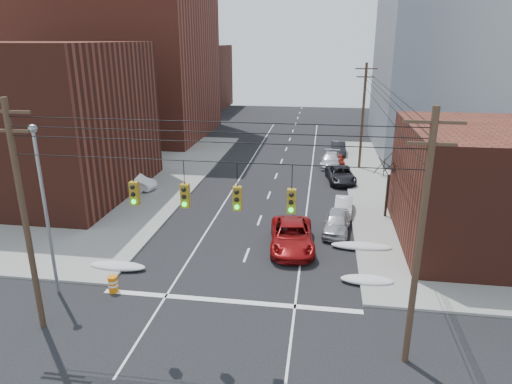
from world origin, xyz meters
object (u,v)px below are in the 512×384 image
(parked_car_d, at_px, (331,160))
(parked_car_e, at_px, (338,160))
(parked_car_a, at_px, (337,223))
(construction_barrel, at_px, (113,284))
(parked_car_f, at_px, (338,148))
(red_pickup, at_px, (292,236))
(parked_car_b, at_px, (343,206))
(lot_car_c, at_px, (38,189))
(lot_car_d, at_px, (57,180))
(lot_car_a, at_px, (133,181))
(parked_car_c, at_px, (341,175))
(lot_car_b, at_px, (115,172))

(parked_car_d, xyz_separation_m, parked_car_e, (0.74, 0.55, -0.11))
(parked_car_a, bearing_deg, construction_barrel, -134.70)
(parked_car_d, relative_size, parked_car_f, 1.05)
(red_pickup, distance_m, parked_car_b, 7.73)
(lot_car_c, distance_m, lot_car_d, 3.14)
(red_pickup, xyz_separation_m, lot_car_a, (-15.25, 10.00, 0.02))
(lot_car_a, relative_size, construction_barrel, 4.60)
(parked_car_c, relative_size, lot_car_a, 1.22)
(lot_car_a, bearing_deg, lot_car_b, 61.87)
(parked_car_f, bearing_deg, lot_car_b, -149.54)
(parked_car_c, xyz_separation_m, parked_car_e, (-0.16, 6.22, -0.13))
(lot_car_b, bearing_deg, parked_car_d, -68.50)
(parked_car_a, xyz_separation_m, parked_car_f, (0.60, 23.48, 0.02))
(lot_car_a, distance_m, construction_barrel, 18.05)
(parked_car_d, distance_m, lot_car_d, 27.71)
(parked_car_f, distance_m, lot_car_b, 25.87)
(red_pickup, bearing_deg, parked_car_a, 39.48)
(parked_car_a, relative_size, lot_car_b, 0.95)
(parked_car_d, height_order, parked_car_f, parked_car_f)
(construction_barrel, bearing_deg, parked_car_b, 47.08)
(parked_car_a, height_order, lot_car_a, lot_car_a)
(red_pickup, relative_size, construction_barrel, 6.45)
(parked_car_b, height_order, parked_car_f, parked_car_f)
(parked_car_a, bearing_deg, lot_car_d, 171.73)
(parked_car_f, bearing_deg, construction_barrel, -112.13)
(parked_car_c, relative_size, lot_car_c, 1.00)
(parked_car_f, bearing_deg, parked_car_b, -91.08)
(parked_car_a, bearing_deg, parked_car_e, 94.71)
(parked_car_a, xyz_separation_m, construction_barrel, (-12.30, -10.04, -0.27))
(parked_car_b, xyz_separation_m, parked_car_d, (-0.90, 14.29, 0.08))
(parked_car_a, xyz_separation_m, parked_car_c, (0.60, 12.44, -0.02))
(parked_car_a, xyz_separation_m, lot_car_a, (-18.25, 6.99, 0.10))
(parked_car_c, relative_size, parked_car_e, 1.48)
(parked_car_f, bearing_deg, parked_car_d, -100.59)
(parked_car_e, height_order, parked_car_f, parked_car_f)
(parked_car_c, bearing_deg, parked_car_e, 83.90)
(parked_car_c, relative_size, lot_car_d, 1.30)
(lot_car_b, bearing_deg, lot_car_c, 149.48)
(red_pickup, relative_size, parked_car_f, 1.29)
(parked_car_e, bearing_deg, parked_car_b, -93.01)
(parked_car_e, bearing_deg, lot_car_c, -152.99)
(lot_car_c, bearing_deg, parked_car_c, -58.08)
(parked_car_d, bearing_deg, parked_car_e, 41.68)
(parked_car_a, xyz_separation_m, parked_car_d, (-0.30, 18.11, -0.04))
(lot_car_b, height_order, construction_barrel, lot_car_b)
(red_pickup, bearing_deg, lot_car_a, 141.11)
(lot_car_c, relative_size, lot_car_d, 1.30)
(parked_car_a, height_order, parked_car_b, parked_car_a)
(parked_car_f, height_order, lot_car_c, lot_car_c)
(parked_car_a, height_order, parked_car_f, parked_car_f)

